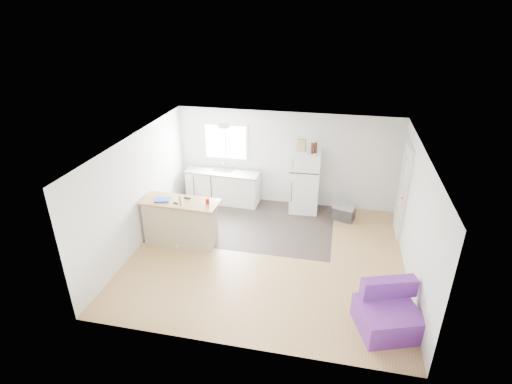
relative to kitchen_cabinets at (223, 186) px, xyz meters
The scene contains 19 objects.
room 2.82m from the kitchen_cabinets, 54.33° to the right, with size 5.51×5.01×2.41m.
vinyl_zone 1.35m from the kitchen_cabinets, 48.06° to the right, with size 4.05×2.50×0.00m, color #372E29.
window 1.15m from the kitchen_cabinets, 83.94° to the left, with size 1.18×0.06×0.98m.
interior_door 4.39m from the kitchen_cabinets, ahead, with size 0.11×0.92×2.10m.
ceiling_fixture 2.20m from the kitchen_cabinets, 69.21° to the right, with size 0.30×0.30×0.07m, color white.
kitchen_cabinets is the anchor object (origin of this frame).
peninsula 2.13m from the kitchen_cabinets, 98.85° to the right, with size 1.67×0.69×1.01m.
refrigerator 2.13m from the kitchen_cabinets, ahead, with size 0.72×0.69×1.56m.
cooler 3.14m from the kitchen_cabinets, ahead, with size 0.58×0.48×0.38m.
purple_seat 5.39m from the kitchen_cabinets, 44.72° to the right, with size 1.13×1.11×0.74m.
cleaner_jug 2.18m from the kitchen_cabinets, 92.34° to the right, with size 0.16×0.14×0.30m.
mop 2.31m from the kitchen_cabinets, 97.71° to the right, with size 0.24×0.35×1.26m.
red_cup 2.21m from the kitchen_cabinets, 81.75° to the right, with size 0.08×0.08×0.12m, color #B91A0B.
blue_tray 2.34m from the kitchen_cabinets, 107.16° to the right, with size 0.30×0.22×0.04m, color blue.
tool_a 2.06m from the kitchen_cabinets, 95.29° to the right, with size 0.14×0.05×0.03m, color black.
tool_b 2.34m from the kitchen_cabinets, 98.51° to the right, with size 0.10×0.04×0.03m, color black.
cardboard_box 2.36m from the kitchen_cabinets, ahead, with size 0.20×0.10×0.30m, color #9E8A5A.
bottle_left 2.58m from the kitchen_cabinets, ahead, with size 0.07×0.07×0.25m, color #3A150A.
bottle_right 2.64m from the kitchen_cabinets, ahead, with size 0.07×0.07×0.25m, color #3A150A.
Camera 1 is at (1.22, -6.82, 4.76)m, focal length 28.00 mm.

